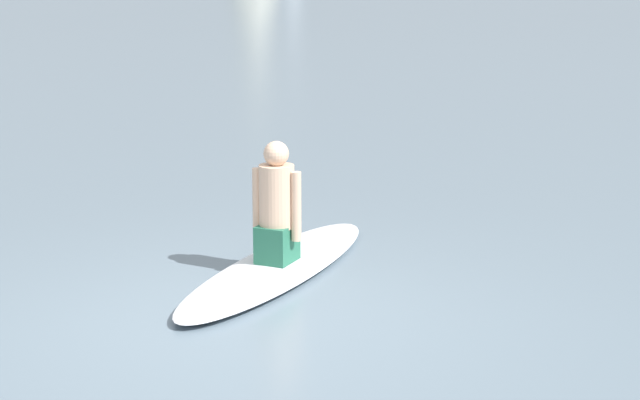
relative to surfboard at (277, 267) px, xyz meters
name	(u,v)px	position (x,y,z in m)	size (l,w,h in m)	color
ground_plane	(241,321)	(-0.80, -0.92, -0.05)	(400.00, 400.00, 0.00)	slate
surfboard	(277,267)	(0.00, 0.00, 0.00)	(3.17, 0.76, 0.11)	white
person_paddler	(277,208)	(0.00, 0.00, 0.53)	(0.44, 0.43, 1.04)	#26664C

